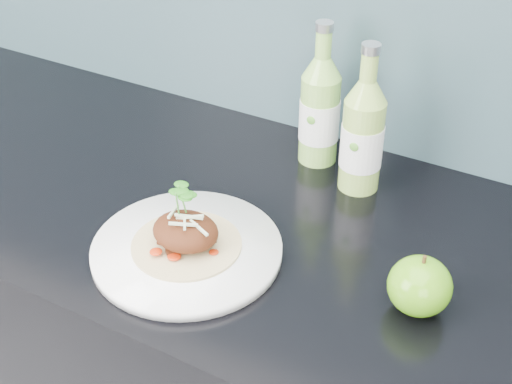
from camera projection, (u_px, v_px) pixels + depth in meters
dinner_plate at (187, 250)px, 1.02m from camera, size 0.35×0.35×0.02m
pork_taco at (185, 230)px, 1.00m from camera, size 0.16×0.16×0.10m
green_apple at (420, 286)px, 0.91m from camera, size 0.10×0.10×0.09m
cider_bottle_left at (320, 110)px, 1.18m from camera, size 0.09×0.09×0.25m
cider_bottle_right at (362, 136)px, 1.11m from camera, size 0.07×0.07×0.25m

